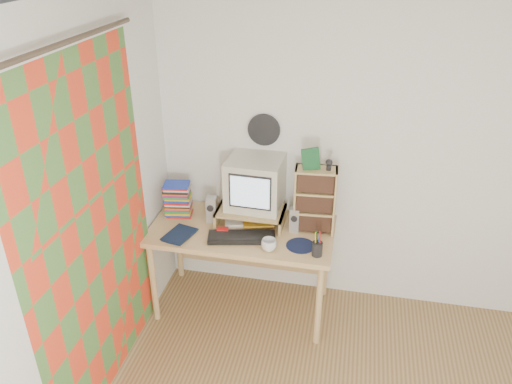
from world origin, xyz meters
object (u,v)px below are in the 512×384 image
at_px(keyboard, 242,237).
at_px(mug, 269,245).
at_px(cd_rack, 315,200).
at_px(dvd_stack, 178,199).
at_px(desk, 244,239).
at_px(crt_monitor, 254,184).
at_px(diary, 169,230).

bearing_deg(keyboard, mug, -35.53).
bearing_deg(cd_rack, mug, -132.71).
bearing_deg(dvd_stack, desk, -13.28).
distance_m(crt_monitor, mug, 0.51).
bearing_deg(keyboard, cd_rack, 14.68).
bearing_deg(keyboard, desk, 87.52).
xyz_separation_m(dvd_stack, cd_rack, (1.07, 0.00, 0.11)).
bearing_deg(cd_rack, keyboard, -157.60).
bearing_deg(mug, cd_rack, 51.45).
bearing_deg(diary, crt_monitor, 43.43).
xyz_separation_m(mug, diary, (-0.77, 0.07, -0.02)).
distance_m(keyboard, diary, 0.55).
distance_m(dvd_stack, mug, 0.87).
bearing_deg(cd_rack, diary, -169.36).
relative_size(keyboard, cd_rack, 0.97).
height_order(keyboard, dvd_stack, dvd_stack).
xyz_separation_m(desk, diary, (-0.52, -0.23, 0.16)).
bearing_deg(desk, dvd_stack, 175.66).
bearing_deg(cd_rack, crt_monitor, 170.67).
xyz_separation_m(crt_monitor, dvd_stack, (-0.61, -0.05, -0.17)).
bearing_deg(dvd_stack, mug, -32.24).
bearing_deg(desk, mug, -49.68).
xyz_separation_m(crt_monitor, keyboard, (-0.03, -0.29, -0.30)).
relative_size(desk, dvd_stack, 5.00).
distance_m(keyboard, cd_rack, 0.61).
bearing_deg(mug, dvd_stack, 156.71).
height_order(crt_monitor, diary, crt_monitor).
height_order(keyboard, mug, mug).
height_order(desk, crt_monitor, crt_monitor).
bearing_deg(cd_rack, desk, -179.37).
relative_size(desk, diary, 6.30).
relative_size(dvd_stack, diary, 1.26).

